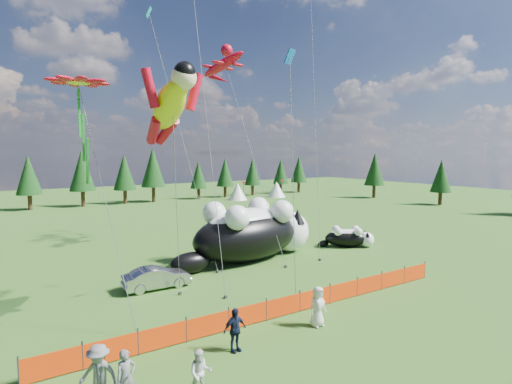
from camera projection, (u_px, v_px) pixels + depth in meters
ground at (251, 297)px, 21.79m from camera, size 160.00×160.00×0.00m
safety_fence at (284, 306)px, 19.22m from camera, size 22.06×0.06×1.10m
tree_line at (92, 179)px, 59.24m from camera, size 90.00×4.00×8.00m
festival_tents at (175, 195)px, 61.15m from camera, size 50.00×3.20×2.80m
cat_large at (253, 231)px, 29.47m from camera, size 12.16×5.63×4.40m
cat_small at (349, 237)px, 33.45m from camera, size 4.20×3.39×1.72m
car at (157, 278)px, 23.18m from camera, size 3.88×1.39×1.27m
spectator_a at (126, 377)px, 12.46m from camera, size 0.70×0.53×1.75m
spectator_b at (200, 373)px, 12.88m from camera, size 0.86×0.68×1.55m
spectator_c at (235, 330)px, 15.78m from camera, size 1.08×0.62×1.77m
spectator_d at (99, 375)px, 12.40m from camera, size 1.40×1.28×1.95m
spectator_e at (318, 306)px, 18.09m from camera, size 0.90×0.59×1.84m
superhero_kite at (169, 106)px, 18.68m from camera, size 4.47×4.81×12.15m
gecko_kite at (223, 64)px, 33.88m from camera, size 5.45×12.92×17.84m
flower_kite at (78, 85)px, 18.12m from camera, size 3.48×5.12×11.51m
diamond_kite_a at (194, 1)px, 25.58m from camera, size 1.74×6.78×19.86m
diamond_kite_c at (290, 66)px, 20.39m from camera, size 1.11×1.59×13.56m
diamond_kite_d at (151, 22)px, 30.84m from camera, size 1.77×9.39×20.65m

